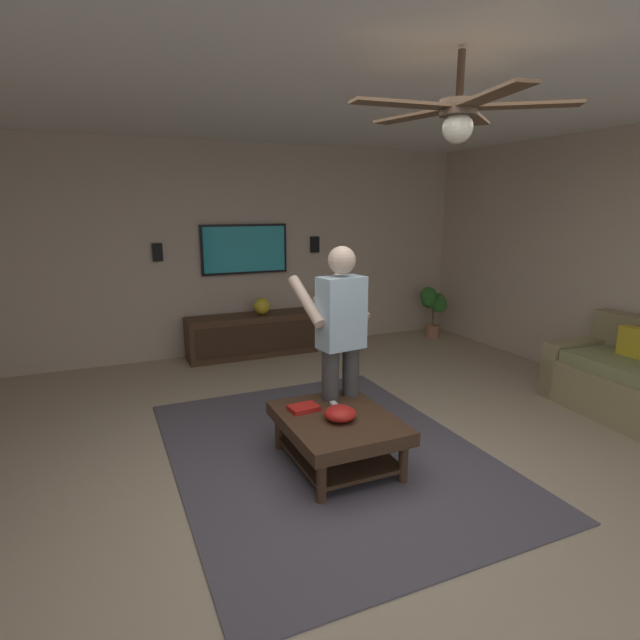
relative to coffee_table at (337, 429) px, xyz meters
The scene contains 16 objects.
ground_plane 0.46m from the coffee_table, behind, with size 8.95×8.95×0.00m, color tan.
wall_back_tv 3.60m from the coffee_table, ahead, with size 0.10×7.27×2.74m, color #BCA893.
ceiling_slab 2.52m from the coffee_table, behind, with size 7.66×7.27×0.10m, color white.
area_rug 0.35m from the coffee_table, ahead, with size 3.10×2.34×0.01m, color #514C56.
coffee_table is the anchor object (origin of this frame).
media_console 3.11m from the coffee_table, ahead, with size 0.45×1.70×0.55m.
tv 3.53m from the coffee_table, ahead, with size 0.05×1.15×0.65m.
person_standing 0.76m from the coffee_table, 28.17° to the right, with size 0.58×0.59×1.64m.
potted_plant_short 4.20m from the coffee_table, 45.79° to the right, with size 0.31×0.40×0.77m.
bowl 0.17m from the coffee_table, 168.43° to the left, with size 0.24×0.24×0.11m, color red.
remote_white 0.21m from the coffee_table, 20.37° to the right, with size 0.15×0.04×0.02m, color white.
book 0.31m from the coffee_table, 42.17° to the left, with size 0.22×0.16×0.04m, color red.
vase_round 3.12m from the coffee_table, ahead, with size 0.22×0.22×0.22m, color gold.
wall_speaker_left 3.76m from the coffee_table, 20.69° to the right, with size 0.06×0.12×0.22m, color black.
wall_speaker_right 3.63m from the coffee_table, 14.21° to the left, with size 0.06×0.12×0.22m, color black.
ceiling_fan 2.32m from the coffee_table, 164.10° to the right, with size 1.20×1.12×0.46m.
Camera 1 is at (-2.84, 1.50, 1.94)m, focal length 28.38 mm.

